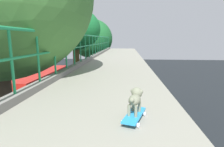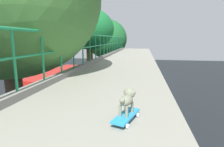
% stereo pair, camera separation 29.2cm
% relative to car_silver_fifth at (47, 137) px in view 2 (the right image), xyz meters
% --- Properties ---
extents(car_silver_fifth, '(1.78, 3.93, 1.47)m').
position_rel_car_silver_fifth_xyz_m(car_silver_fifth, '(0.00, 0.00, 0.00)').
color(car_silver_fifth, '#ABAFBF').
rests_on(car_silver_fifth, ground).
extents(city_bus, '(2.63, 10.61, 3.14)m').
position_rel_car_silver_fifth_xyz_m(city_bus, '(-3.85, 9.47, 1.12)').
color(city_bus, '#B01C14').
rests_on(city_bus, ground).
extents(roadside_tree_far, '(3.95, 3.95, 9.12)m').
position_rel_car_silver_fifth_xyz_m(roadside_tree_far, '(1.47, 4.70, 6.70)').
color(roadside_tree_far, '#4E3F1F').
rests_on(roadside_tree_far, ground).
extents(roadside_tree_farthest, '(4.71, 4.71, 8.99)m').
position_rel_car_silver_fifth_xyz_m(roadside_tree_farthest, '(1.50, 11.42, 6.04)').
color(roadside_tree_farthest, brown).
rests_on(roadside_tree_farthest, ground).
extents(toy_skateboard, '(0.32, 0.55, 0.08)m').
position_rel_car_silver_fifth_xyz_m(toy_skateboard, '(5.60, -7.58, 5.15)').
color(toy_skateboard, '#258DD1').
rests_on(toy_skateboard, overpass_deck).
extents(small_dog, '(0.21, 0.34, 0.31)m').
position_rel_car_silver_fifth_xyz_m(small_dog, '(5.61, -7.53, 5.36)').
color(small_dog, gray).
rests_on(small_dog, toy_skateboard).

